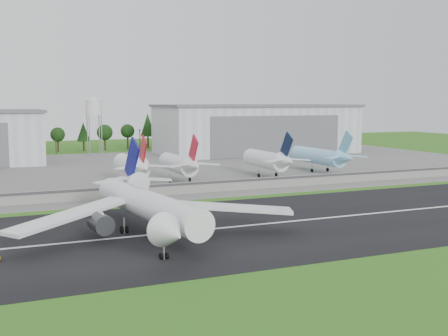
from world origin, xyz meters
name	(u,v)px	position (x,y,z in m)	size (l,w,h in m)	color
ground	(289,234)	(0.00, 0.00, 0.00)	(600.00, 600.00, 0.00)	#315D16
runway	(266,224)	(0.00, 10.00, 0.05)	(320.00, 60.00, 0.10)	black
runway_centerline	(266,224)	(0.00, 10.00, 0.11)	(220.00, 1.00, 0.02)	white
apron	(138,169)	(0.00, 120.00, 0.05)	(320.00, 150.00, 0.10)	slate
blast_fence	(194,187)	(0.00, 54.99, 1.81)	(240.00, 0.61, 3.50)	gray
hangar_east	(256,129)	(75.00, 164.92, 12.63)	(102.00, 47.00, 25.20)	silver
water_tower	(94,106)	(-5.00, 185.00, 24.55)	(8.40, 8.40, 29.40)	#99999E
utility_poles	(99,152)	(0.00, 200.00, 0.00)	(230.00, 3.00, 12.00)	black
treeline	(94,150)	(0.00, 215.00, 0.00)	(320.00, 16.00, 22.00)	black
main_airliner	(148,212)	(-26.49, 9.57, 4.89)	(56.82, 59.24, 18.17)	white
parked_jet_red_a	(133,166)	(-12.62, 76.59, 6.38)	(7.36, 31.29, 16.90)	white
parked_jet_red_b	(181,164)	(3.33, 76.58, 6.27)	(7.36, 31.29, 16.78)	white
parked_jet_navy	(270,160)	(36.12, 76.59, 6.36)	(7.36, 31.29, 16.87)	white
parked_jet_skyblue	(322,156)	(61.13, 81.58, 6.22)	(7.36, 37.29, 16.79)	#8FD3F7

